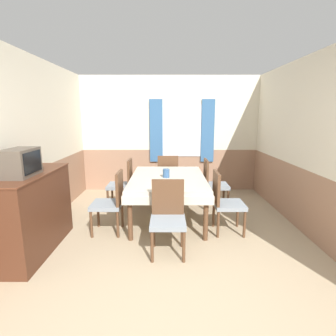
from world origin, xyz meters
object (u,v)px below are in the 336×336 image
tv (19,163)px  chair_right_far (211,182)px  chair_right_near (223,200)px  dining_table (167,183)px  chair_left_far (122,182)px  chair_head_window (167,175)px  sideboard (33,212)px  chair_left_near (110,200)px  vase (165,173)px  chair_head_near (167,215)px

tv → chair_right_far: bearing=35.0°
chair_right_near → tv: 2.74m
dining_table → chair_left_far: (-0.84, 0.53, -0.13)m
chair_left_far → chair_head_window: 1.02m
chair_head_window → sideboard: size_ratio=0.68×
chair_right_far → chair_left_near: size_ratio=1.00×
chair_left_far → vase: 1.03m
chair_right_far → chair_head_window: 1.02m
dining_table → chair_right_far: bearing=32.3°
chair_head_window → chair_left_near: 1.84m
chair_right_far → vase: 1.08m
chair_right_near → vase: bearing=-119.6°
chair_right_near → chair_left_near: (-1.68, 0.00, 0.00)m
chair_right_near → tv: (-2.55, -0.73, 0.70)m
vase → dining_table: bearing=51.4°
chair_head_near → tv: (-1.71, -0.15, 0.70)m
chair_left_near → chair_right_far: bearing=-57.7°
chair_left_far → chair_left_near: bearing=-180.0°
chair_left_far → chair_right_near: bearing=-122.3°
chair_left_far → sideboard: (-0.87, -1.61, 0.03)m
chair_left_far → vase: bearing=-125.0°
dining_table → chair_right_far: (0.84, 0.53, -0.13)m
chair_right_near → vase: 1.04m
sideboard → vase: sideboard is taller
chair_right_far → chair_right_near: 1.06m
chair_right_far → chair_head_window: size_ratio=1.00×
chair_right_near → vase: chair_right_near is taller
dining_table → chair_left_far: size_ratio=1.92×
chair_right_near → dining_table: bearing=-122.3°
chair_right_far → vase: (-0.87, -0.57, 0.30)m
chair_head_window → dining_table: bearing=-90.0°
chair_head_window → chair_right_near: 1.84m
tv → chair_head_near: bearing=5.0°
chair_right_far → chair_right_near: bearing=0.0°
dining_table → vase: 0.18m
chair_left_near → vase: chair_left_near is taller
chair_head_near → chair_right_far: bearing=-117.2°
chair_left_near → tv: tv is taller
chair_left_near → chair_head_near: bearing=-124.5°
tv → sideboard: bearing=91.1°
chair_head_window → chair_right_far: bearing=-34.5°
dining_table → tv: (-1.71, -1.26, 0.57)m
chair_left_far → chair_head_near: 1.84m
chair_right_far → sideboard: bearing=-57.8°
dining_table → chair_left_far: chair_left_far is taller
chair_left_far → chair_head_window: bearing=-55.5°
chair_left_far → chair_head_window: (0.84, 0.58, 0.00)m
sideboard → tv: tv is taller
chair_head_near → chair_left_near: 1.02m
dining_table → chair_right_near: (0.84, -0.53, -0.13)m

